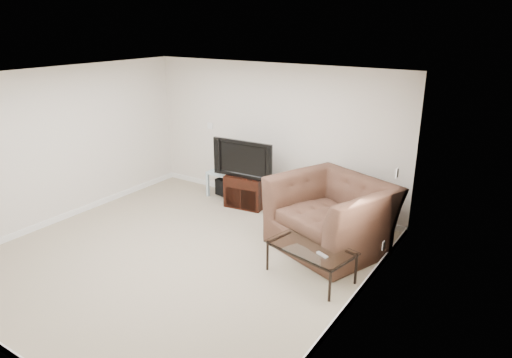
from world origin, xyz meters
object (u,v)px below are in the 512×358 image
Objects in this scene: television at (246,158)px; coffee_table at (310,262)px; recliner at (332,204)px; side_table at (224,183)px; subwoofer at (226,186)px; tv_stand at (247,191)px.

television reaches higher than coffee_table.
television is at bearing -177.67° from recliner.
television is 0.97m from side_table.
subwoofer is at bearing 33.20° from side_table.
side_table is 3.23m from coffee_table.
coffee_table is at bearing -61.35° from recliner.
tv_stand is at bearing -17.85° from side_table.
tv_stand is 0.68m from subwoofer.
recliner reaches higher than subwoofer.
recliner reaches higher than coffee_table.
tv_stand reaches higher than subwoofer.
tv_stand is 2.57m from coffee_table.
tv_stand reaches higher than side_table.
tv_stand is at bearing -178.41° from recliner.
subwoofer is 0.28× the size of coffee_table.
tv_stand is 2.23× the size of subwoofer.
subwoofer is 2.75m from recliner.
recliner is (1.92, -0.65, 0.40)m from tv_stand.
side_table is 0.32× the size of recliner.
subwoofer is at bearing 154.46° from television.
coffee_table is at bearing -39.61° from television.
tv_stand reaches higher than coffee_table.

